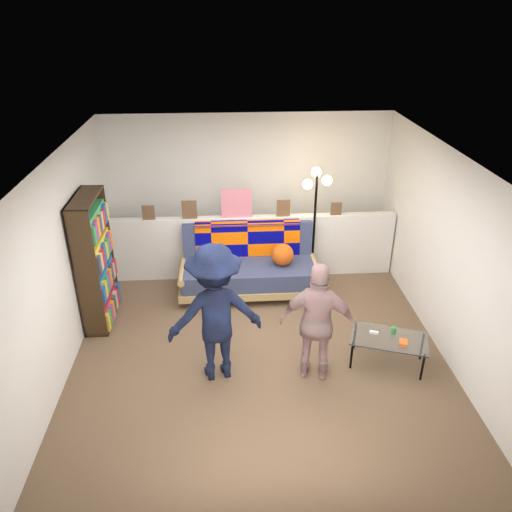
{
  "coord_description": "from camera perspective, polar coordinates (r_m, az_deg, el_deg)",
  "views": [
    {
      "loc": [
        -0.36,
        -5.13,
        3.9
      ],
      "look_at": [
        0.0,
        0.4,
        1.05
      ],
      "focal_mm": 35.0,
      "sensor_mm": 36.0,
      "label": 1
    }
  ],
  "objects": [
    {
      "name": "futon_sofa",
      "position": [
        7.37,
        -0.69,
        -1.07
      ],
      "size": [
        2.04,
        1.0,
        0.87
      ],
      "color": "tan",
      "rests_on": "ground"
    },
    {
      "name": "room_shell",
      "position": [
        6.04,
        -0.04,
        5.56
      ],
      "size": [
        4.6,
        5.05,
        2.45
      ],
      "color": "silver",
      "rests_on": "ground"
    },
    {
      "name": "ledge_decor",
      "position": [
        7.43,
        -2.44,
        5.68
      ],
      "size": [
        2.97,
        0.02,
        0.45
      ],
      "color": "brown",
      "rests_on": "half_wall_ledge"
    },
    {
      "name": "ground",
      "position": [
        6.45,
        0.23,
        -9.96
      ],
      "size": [
        5.0,
        5.0,
        0.0
      ],
      "primitive_type": "plane",
      "color": "brown",
      "rests_on": "ground"
    },
    {
      "name": "coffee_table",
      "position": [
        6.14,
        14.99,
        -9.22
      ],
      "size": [
        1.0,
        0.75,
        0.46
      ],
      "color": "black",
      "rests_on": "ground"
    },
    {
      "name": "person_right",
      "position": [
        5.59,
        7.1,
        -7.61
      ],
      "size": [
        0.91,
        0.55,
        1.45
      ],
      "primitive_type": "imported",
      "rotation": [
        0.0,
        0.0,
        2.89
      ],
      "color": "#D4898D",
      "rests_on": "ground"
    },
    {
      "name": "floor_lamp",
      "position": [
        7.36,
        6.82,
        5.97
      ],
      "size": [
        0.41,
        0.32,
        1.77
      ],
      "color": "black",
      "rests_on": "ground"
    },
    {
      "name": "person_left",
      "position": [
        5.54,
        -4.67,
        -6.55
      ],
      "size": [
        1.17,
        0.81,
        1.65
      ],
      "primitive_type": "imported",
      "rotation": [
        0.0,
        0.0,
        3.33
      ],
      "color": "black",
      "rests_on": "ground"
    },
    {
      "name": "bookshelf",
      "position": [
        6.82,
        -17.9,
        -1.02
      ],
      "size": [
        0.29,
        0.88,
        1.77
      ],
      "color": "black",
      "rests_on": "ground"
    },
    {
      "name": "half_wall_ledge",
      "position": [
        7.73,
        -0.67,
        1.11
      ],
      "size": [
        4.45,
        0.15,
        1.0
      ],
      "primitive_type": "cube",
      "color": "silver",
      "rests_on": "ground"
    }
  ]
}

